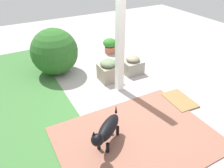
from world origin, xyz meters
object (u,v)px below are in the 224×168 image
(stone_planter_nearest, at_px, (132,65))
(doormat, at_px, (179,100))
(terracotta_pot_broad, at_px, (110,45))
(porch_pillar, at_px, (120,28))
(dog, at_px, (107,130))
(stone_planter_near, at_px, (108,70))
(round_shrub, at_px, (54,52))

(stone_planter_nearest, xyz_separation_m, doormat, (-1.39, -0.19, -0.18))
(stone_planter_nearest, bearing_deg, terracotta_pot_broad, -4.19)
(porch_pillar, xyz_separation_m, dog, (-1.26, 0.94, -1.00))
(stone_planter_near, distance_m, doormat, 1.62)
(porch_pillar, relative_size, doormat, 3.95)
(porch_pillar, distance_m, round_shrub, 1.78)
(round_shrub, bearing_deg, doormat, -142.42)
(terracotta_pot_broad, bearing_deg, stone_planter_near, 150.46)
(porch_pillar, distance_m, terracotta_pot_broad, 2.16)
(stone_planter_nearest, relative_size, terracotta_pot_broad, 1.09)
(porch_pillar, distance_m, doormat, 1.78)
(round_shrub, xyz_separation_m, dog, (-2.57, 0.02, -0.23))
(terracotta_pot_broad, distance_m, doormat, 2.68)
(stone_planter_nearest, distance_m, doormat, 1.41)
(porch_pillar, bearing_deg, terracotta_pot_broad, -22.34)
(porch_pillar, xyz_separation_m, doormat, (-0.94, -0.81, -1.28))
(terracotta_pot_broad, relative_size, doormat, 0.62)
(stone_planter_nearest, bearing_deg, dog, 137.63)
(round_shrub, height_order, terracotta_pot_broad, round_shrub)
(porch_pillar, bearing_deg, round_shrub, 35.11)
(stone_planter_near, relative_size, round_shrub, 0.47)
(porch_pillar, distance_m, dog, 1.86)
(stone_planter_near, height_order, doormat, stone_planter_near)
(stone_planter_near, bearing_deg, stone_planter_nearest, -88.05)
(round_shrub, relative_size, doormat, 1.61)
(terracotta_pot_broad, height_order, doormat, terracotta_pot_broad)
(stone_planter_nearest, relative_size, dog, 0.66)
(dog, bearing_deg, porch_pillar, -36.78)
(dog, bearing_deg, round_shrub, -0.36)
(porch_pillar, bearing_deg, stone_planter_near, 3.58)
(stone_planter_nearest, distance_m, terracotta_pot_broad, 1.29)
(terracotta_pot_broad, bearing_deg, dog, 151.08)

